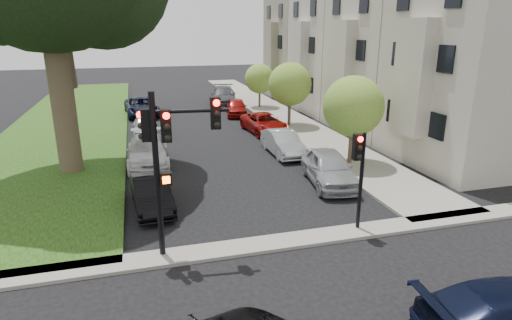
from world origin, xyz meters
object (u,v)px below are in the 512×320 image
object	(u,v)px
traffic_signal_secondary	(359,164)
car_parked_5	(151,193)
car_parked_2	(265,123)
car_parked_3	(237,107)
small_tree_b	(290,84)
car_parked_8	(142,107)
car_parked_6	(148,151)
small_tree_c	(260,79)
car_parked_1	(283,143)
small_tree_a	(353,106)
traffic_signal_main	(169,146)
car_parked_0	(329,168)
car_parked_4	(223,96)
car_parked_7	(145,126)

from	to	relation	value
traffic_signal_secondary	car_parked_5	distance (m)	8.00
car_parked_2	car_parked_3	distance (m)	6.29
small_tree_b	car_parked_8	bearing A→B (deg)	145.52
traffic_signal_secondary	car_parked_6	world-z (taller)	traffic_signal_secondary
small_tree_c	car_parked_1	xyz separation A→B (m)	(-2.73, -14.12, -1.88)
traffic_signal_secondary	small_tree_a	bearing A→B (deg)	63.77
car_parked_1	car_parked_5	distance (m)	9.33
traffic_signal_secondary	car_parked_8	distance (m)	24.01
traffic_signal_main	car_parked_0	xyz separation A→B (m)	(7.31, 4.55, -2.78)
car_parked_4	car_parked_7	distance (m)	12.49
car_parked_4	car_parked_6	size ratio (longest dim) A/B	1.10
small_tree_b	car_parked_4	size ratio (longest dim) A/B	0.82
traffic_signal_secondary	car_parked_4	world-z (taller)	traffic_signal_secondary
car_parked_4	car_parked_6	xyz separation A→B (m)	(-7.32, -16.51, -0.08)
car_parked_0	car_parked_7	distance (m)	13.85
traffic_signal_secondary	car_parked_7	distance (m)	17.49
small_tree_a	car_parked_3	xyz separation A→B (m)	(-2.70, 14.13, -2.38)
traffic_signal_main	car_parked_1	bearing A→B (deg)	54.30
small_tree_a	car_parked_4	xyz separation A→B (m)	(-2.73, 19.37, -2.25)
traffic_signal_main	car_parked_7	size ratio (longest dim) A/B	1.31
small_tree_b	car_parked_4	distance (m)	10.75
car_parked_2	car_parked_3	bearing A→B (deg)	89.00
car_parked_6	traffic_signal_secondary	bearing A→B (deg)	-54.18
small_tree_c	traffic_signal_secondary	bearing A→B (deg)	-98.16
car_parked_5	car_parked_1	bearing A→B (deg)	32.85
traffic_signal_main	car_parked_5	bearing A→B (deg)	98.00
car_parked_1	car_parked_3	size ratio (longest dim) A/B	1.04
small_tree_c	car_parked_0	bearing A→B (deg)	-96.80
small_tree_b	car_parked_8	world-z (taller)	small_tree_b
car_parked_2	car_parked_7	xyz separation A→B (m)	(-7.75, 1.34, 0.02)
car_parked_0	car_parked_8	world-z (taller)	car_parked_0
small_tree_b	traffic_signal_main	xyz separation A→B (m)	(-9.60, -16.07, 0.54)
car_parked_4	car_parked_5	bearing A→B (deg)	-96.42
traffic_signal_secondary	car_parked_1	bearing A→B (deg)	86.01
car_parked_5	small_tree_c	bearing A→B (deg)	58.28
traffic_signal_main	car_parked_3	world-z (taller)	traffic_signal_main
car_parked_6	car_parked_2	bearing A→B (deg)	34.18
car_parked_1	car_parked_5	xyz separation A→B (m)	(-7.41, -5.67, -0.03)
small_tree_a	small_tree_c	xyz separation A→B (m)	(-0.00, 16.81, -0.50)
small_tree_a	small_tree_c	world-z (taller)	small_tree_a
car_parked_0	car_parked_6	bearing A→B (deg)	154.78
small_tree_a	car_parked_2	xyz separation A→B (m)	(-2.23, 7.86, -2.40)
car_parked_7	car_parked_1	bearing A→B (deg)	-40.84
traffic_signal_secondary	car_parked_3	size ratio (longest dim) A/B	0.90
small_tree_a	car_parked_8	bearing A→B (deg)	121.95
traffic_signal_main	car_parked_2	xyz separation A→B (m)	(7.36, 14.73, -2.90)
car_parked_2	car_parked_4	size ratio (longest dim) A/B	0.85
traffic_signal_secondary	car_parked_5	world-z (taller)	traffic_signal_secondary
car_parked_2	small_tree_a	bearing A→B (deg)	-79.41
car_parked_5	car_parked_8	xyz separation A→B (m)	(0.10, 19.09, 0.09)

